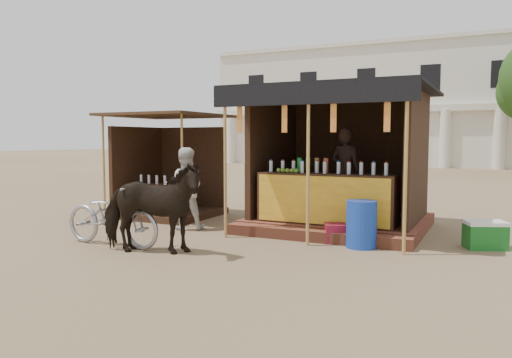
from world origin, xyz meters
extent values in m
plane|color=#846B4C|center=(0.00, 0.00, 0.00)|extent=(120.00, 120.00, 0.00)
cube|color=brown|center=(1.00, 3.50, 0.11)|extent=(3.40, 2.80, 0.22)
cube|color=brown|center=(1.00, 1.95, 0.10)|extent=(3.40, 0.35, 0.20)
cube|color=#3B2415|center=(1.00, 2.55, 0.69)|extent=(2.60, 0.55, 0.95)
cube|color=#C68717|center=(1.00, 2.27, 0.69)|extent=(2.50, 0.02, 0.88)
cube|color=#3B2415|center=(1.00, 4.75, 1.47)|extent=(3.00, 0.12, 2.50)
cube|color=#3B2415|center=(-0.50, 3.50, 1.47)|extent=(0.12, 2.50, 2.50)
cube|color=#3B2415|center=(2.50, 3.50, 1.47)|extent=(0.12, 2.50, 2.50)
cube|color=black|center=(1.00, 3.30, 2.75)|extent=(3.60, 3.60, 0.06)
cube|color=black|center=(1.00, 1.52, 2.57)|extent=(3.60, 0.06, 0.36)
cylinder|color=tan|center=(-0.60, 1.55, 1.38)|extent=(0.06, 0.06, 2.75)
cylinder|color=tan|center=(1.00, 1.55, 1.38)|extent=(0.06, 0.06, 2.75)
cylinder|color=tan|center=(2.60, 1.55, 1.38)|extent=(0.06, 0.06, 2.75)
cube|color=red|center=(-0.30, 1.55, 2.20)|extent=(0.10, 0.02, 0.55)
cube|color=red|center=(0.57, 1.55, 2.20)|extent=(0.10, 0.02, 0.55)
cube|color=red|center=(1.43, 1.55, 2.20)|extent=(0.10, 0.02, 0.55)
cube|color=red|center=(2.30, 1.55, 2.20)|extent=(0.10, 0.02, 0.55)
imported|color=black|center=(1.08, 3.60, 1.13)|extent=(0.75, 0.58, 1.82)
cube|color=#3B2415|center=(-3.00, 3.20, 0.07)|extent=(2.00, 2.00, 0.15)
cube|color=#3B2415|center=(-3.00, 4.15, 1.05)|extent=(1.90, 0.10, 2.10)
cube|color=#3B2415|center=(-3.95, 3.20, 1.05)|extent=(0.10, 1.90, 2.10)
cube|color=#472D19|center=(-3.00, 3.10, 2.35)|extent=(2.40, 2.40, 0.06)
cylinder|color=tan|center=(-4.05, 2.15, 1.18)|extent=(0.05, 0.05, 2.35)
cylinder|color=tan|center=(-1.95, 2.15, 1.18)|extent=(0.05, 0.05, 2.35)
cube|color=#3B2415|center=(-3.00, 2.70, 0.40)|extent=(1.20, 0.50, 0.80)
imported|color=black|center=(-1.02, -0.11, 0.73)|extent=(1.88, 1.25, 1.45)
imported|color=#96969E|center=(-1.97, 0.07, 0.52)|extent=(2.00, 0.75, 1.04)
imported|color=silver|center=(-1.75, 1.94, 0.82)|extent=(1.01, 0.95, 1.65)
cylinder|color=#163BA5|center=(1.87, 1.78, 0.40)|extent=(0.58, 0.58, 0.79)
cube|color=maroon|center=(1.36, 2.00, 0.16)|extent=(0.48, 0.49, 0.33)
cube|color=#176A20|center=(3.74, 2.60, 0.20)|extent=(0.73, 0.63, 0.40)
cube|color=white|center=(3.74, 2.60, 0.43)|extent=(0.76, 0.65, 0.06)
cube|color=silver|center=(-2.00, 30.00, 4.00)|extent=(26.00, 7.00, 8.00)
cube|color=silver|center=(-2.00, 26.40, 3.70)|extent=(26.00, 0.50, 0.40)
cube|color=silver|center=(-2.00, 26.50, 8.05)|extent=(26.00, 0.30, 0.25)
cylinder|color=silver|center=(-14.00, 26.40, 1.80)|extent=(0.70, 0.70, 3.60)
cylinder|color=silver|center=(-11.00, 26.40, 1.80)|extent=(0.70, 0.70, 3.60)
cylinder|color=silver|center=(-8.00, 26.40, 1.80)|extent=(0.70, 0.70, 3.60)
cylinder|color=silver|center=(-5.00, 26.40, 1.80)|extent=(0.70, 0.70, 3.60)
cylinder|color=silver|center=(-2.00, 26.40, 1.80)|extent=(0.70, 0.70, 3.60)
cylinder|color=silver|center=(1.00, 26.40, 1.80)|extent=(0.70, 0.70, 3.60)
cylinder|color=silver|center=(4.00, 26.40, 1.80)|extent=(0.70, 0.70, 3.60)
camera|label=1|loc=(3.86, -6.40, 1.82)|focal=35.00mm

